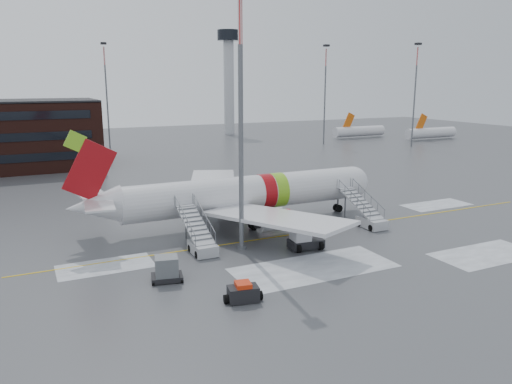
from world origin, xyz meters
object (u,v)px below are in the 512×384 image
uld_container (167,270)px  light_mast_near (241,119)px  airliner (240,194)px  baggage_tractor (243,293)px  pushback_tug (304,241)px  airstair_aft (200,240)px  airstair_fwd (368,216)px

uld_container → light_mast_near: bearing=28.1°
airliner → baggage_tractor: size_ratio=11.98×
airliner → light_mast_near: light_mast_near is taller
pushback_tug → airliner: bearing=101.6°
airstair_aft → pushback_tug: (9.09, -3.60, -0.25)m
airstair_aft → pushback_tug: 9.78m
airliner → baggage_tractor: 20.02m
airstair_fwd → baggage_tractor: airstair_fwd is taller
pushback_tug → baggage_tractor: pushback_tug is taller
airstair_aft → light_mast_near: 11.86m
airstair_fwd → light_mast_near: bearing=-176.4°
airliner → airstair_fwd: 14.18m
uld_container → baggage_tractor: uld_container is taller
airliner → airstair_fwd: bearing=-27.9°
airstair_fwd → baggage_tractor: 23.34m
pushback_tug → uld_container: (-13.82, -1.93, 0.12)m
uld_container → airstair_fwd: bearing=12.9°
airstair_fwd → uld_container: (-24.10, -5.53, -0.13)m
airstair_aft → pushback_tug: airstair_aft is taller
airliner → uld_container: size_ratio=12.68×
pushback_tug → baggage_tractor: size_ratio=1.15×
airstair_aft → pushback_tug: size_ratio=2.29×
light_mast_near → pushback_tug: bearing=-26.5°
airliner → airstair_fwd: airliner is taller
airliner → pushback_tug: bearing=-78.4°
airstair_fwd → pushback_tug: (-10.28, -3.60, -0.25)m
light_mast_near → airstair_fwd: bearing=3.6°
airliner → uld_container: 17.02m
airstair_aft → baggage_tractor: airstair_aft is taller
uld_container → light_mast_near: light_mast_near is taller
uld_container → light_mast_near: (8.54, 4.56, 11.32)m
airstair_aft → pushback_tug: bearing=-21.6°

